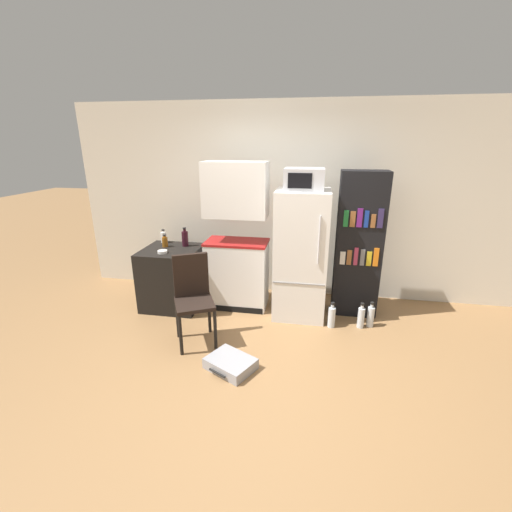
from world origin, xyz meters
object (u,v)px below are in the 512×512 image
object	(u,v)px
chair	(193,292)
water_bottle_back	(361,317)
bowl	(162,252)
side_table	(173,277)
kitchen_hutch	(237,243)
bottle_milk_white	(164,237)
microwave	(304,179)
bottle_amber_beer	(165,242)
bookshelf	(359,246)
bottle_wine_dark	(185,238)
water_bottle_middle	(371,316)
water_bottle_front	(332,317)
refrigerator	(301,255)
suitcase_large_flat	(231,363)

from	to	relation	value
chair	water_bottle_back	size ratio (longest dim) A/B	3.07
bowl	water_bottle_back	world-z (taller)	bowl
side_table	chair	xyz separation A→B (m)	(0.57, -0.78, 0.18)
bowl	chair	world-z (taller)	chair
kitchen_hutch	bottle_milk_white	xyz separation A→B (m)	(-1.07, 0.14, -0.01)
water_bottle_back	chair	bearing A→B (deg)	-162.96
kitchen_hutch	microwave	xyz separation A→B (m)	(0.84, -0.09, 0.84)
side_table	bottle_milk_white	bearing A→B (deg)	127.84
kitchen_hutch	bottle_milk_white	distance (m)	1.08
kitchen_hutch	bottle_amber_beer	xyz separation A→B (m)	(-0.97, -0.05, -0.02)
bookshelf	bowl	xyz separation A→B (m)	(-2.43, -0.38, -0.10)
bottle_wine_dark	chair	distance (m)	1.09
water_bottle_middle	water_bottle_back	xyz separation A→B (m)	(-0.12, -0.04, -0.00)
bottle_milk_white	water_bottle_front	world-z (taller)	bottle_milk_white
chair	water_bottle_middle	bearing A→B (deg)	-9.97
refrigerator	bookshelf	xyz separation A→B (m)	(0.70, 0.16, 0.11)
bowl	chair	xyz separation A→B (m)	(0.61, -0.60, -0.23)
refrigerator	water_bottle_front	size ratio (longest dim) A/B	4.92
bottle_wine_dark	refrigerator	bearing A→B (deg)	-4.44
water_bottle_middle	bottle_wine_dark	bearing A→B (deg)	172.43
side_table	bottle_wine_dark	xyz separation A→B (m)	(0.14, 0.17, 0.51)
suitcase_large_flat	water_bottle_middle	xyz separation A→B (m)	(1.47, 1.08, 0.08)
bookshelf	bottle_amber_beer	distance (m)	2.51
bottle_wine_dark	kitchen_hutch	bearing A→B (deg)	-2.51
bowl	bottle_amber_beer	bearing A→B (deg)	106.81
bottle_wine_dark	suitcase_large_flat	world-z (taller)	bottle_wine_dark
bottle_wine_dark	water_bottle_front	distance (m)	2.15
microwave	bottle_wine_dark	size ratio (longest dim) A/B	1.79
refrigerator	suitcase_large_flat	size ratio (longest dim) A/B	2.88
bottle_amber_beer	kitchen_hutch	bearing A→B (deg)	2.83
water_bottle_front	water_bottle_back	bearing A→B (deg)	7.92
bottle_amber_beer	bottle_wine_dark	distance (m)	0.27
water_bottle_front	water_bottle_middle	distance (m)	0.47
kitchen_hutch	bottle_milk_white	size ratio (longest dim) A/B	10.20
refrigerator	chair	distance (m)	1.41
side_table	refrigerator	bearing A→B (deg)	1.55
side_table	kitchen_hutch	bearing A→B (deg)	8.94
side_table	bookshelf	bearing A→B (deg)	4.85
bookshelf	bottle_amber_beer	size ratio (longest dim) A/B	10.91
bottle_amber_beer	chair	xyz separation A→B (m)	(0.69, -0.86, -0.29)
kitchen_hutch	bottle_milk_white	world-z (taller)	kitchen_hutch
bottle_amber_beer	bottle_wine_dark	world-z (taller)	bottle_wine_dark
bottle_milk_white	chair	world-z (taller)	chair
kitchen_hutch	refrigerator	world-z (taller)	kitchen_hutch
microwave	water_bottle_middle	world-z (taller)	microwave
bowl	suitcase_large_flat	xyz separation A→B (m)	(1.13, -1.07, -0.76)
bowl	refrigerator	bearing A→B (deg)	7.25
bottle_milk_white	bowl	bearing A→B (deg)	-68.12
bowl	bookshelf	bearing A→B (deg)	8.83
kitchen_hutch	water_bottle_middle	xyz separation A→B (m)	(1.71, -0.29, -0.75)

